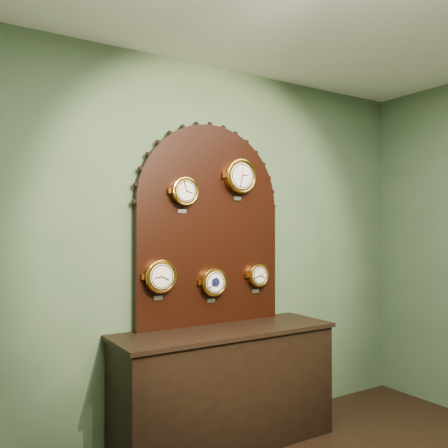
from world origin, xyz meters
TOP-DOWN VIEW (x-y plane):
  - wall_back at (0.00, 2.50)m, footprint 4.00×0.00m
  - shop_counter at (0.00, 2.23)m, footprint 1.60×0.50m
  - display_board at (0.00, 2.45)m, footprint 1.26×0.06m
  - roman_clock at (-0.25, 2.38)m, footprint 0.21×0.08m
  - arabic_clock at (0.23, 2.38)m, footprint 0.27×0.08m
  - hygrometer at (-0.44, 2.38)m, footprint 0.24×0.08m
  - barometer at (-0.01, 2.38)m, footprint 0.21×0.08m
  - tide_clock at (0.40, 2.38)m, footprint 0.18×0.08m

SIDE VIEW (x-z plane):
  - shop_counter at x=0.00m, z-range 0.00..0.80m
  - barometer at x=-0.01m, z-range 1.02..1.28m
  - tide_clock at x=0.40m, z-range 1.06..1.30m
  - hygrometer at x=-0.44m, z-range 1.07..1.36m
  - wall_back at x=0.00m, z-range -0.60..3.40m
  - display_board at x=0.00m, z-range 0.86..2.39m
  - roman_clock at x=-0.25m, z-range 1.68..1.94m
  - arabic_clock at x=0.23m, z-range 1.79..2.11m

